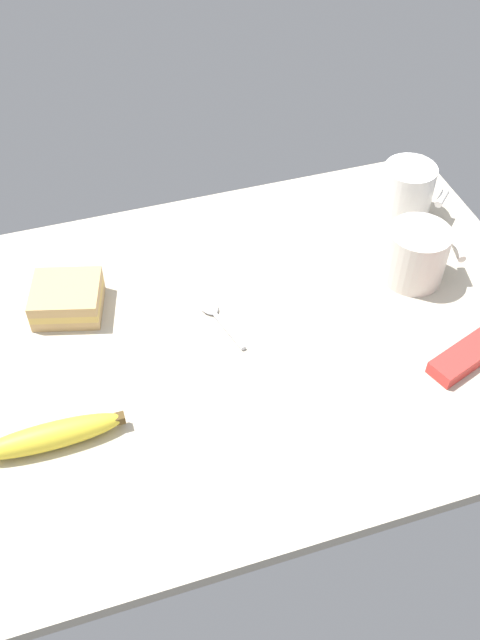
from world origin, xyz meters
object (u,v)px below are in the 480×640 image
object	(u,v)px
coffee_mug_milky	(416,254)
banana	(51,436)
snack_bar	(472,352)
spoon	(216,315)
coffee_mug_black	(407,189)
sandwich_main	(67,299)

from	to	relation	value
coffee_mug_milky	banana	size ratio (longest dim) A/B	0.64
snack_bar	spoon	bearing A→B (deg)	-49.24
coffee_mug_black	spoon	size ratio (longest dim) A/B	0.89
coffee_mug_black	spoon	world-z (taller)	coffee_mug_black
sandwich_main	snack_bar	distance (cm)	56.56
spoon	banana	bearing A→B (deg)	30.28
snack_bar	coffee_mug_black	bearing A→B (deg)	-119.53
banana	spoon	xyz separation A→B (cm)	(-24.89, -14.54, -1.32)
banana	snack_bar	xyz separation A→B (cm)	(-55.72, 3.07, -0.70)
banana	snack_bar	world-z (taller)	banana
coffee_mug_milky	banana	xyz separation A→B (cm)	(55.38, 13.73, -2.78)
sandwich_main	banana	size ratio (longest dim) A/B	0.63
coffee_mug_black	coffee_mug_milky	xyz separation A→B (cm)	(5.89, 14.61, 0.05)
sandwich_main	snack_bar	size ratio (longest dim) A/B	0.84
coffee_mug_milky	coffee_mug_black	bearing A→B (deg)	-111.95
coffee_mug_milky	sandwich_main	bearing A→B (deg)	-9.70
spoon	snack_bar	xyz separation A→B (cm)	(-30.83, 17.61, 0.62)
coffee_mug_milky	spoon	distance (cm)	30.77
coffee_mug_milky	sandwich_main	size ratio (longest dim) A/B	1.01
sandwich_main	spoon	world-z (taller)	sandwich_main
coffee_mug_black	coffee_mug_milky	size ratio (longest dim) A/B	0.87
coffee_mug_milky	banana	bearing A→B (deg)	13.92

